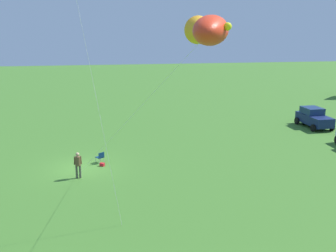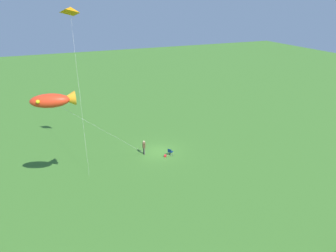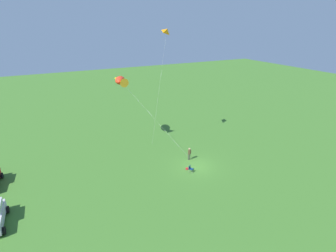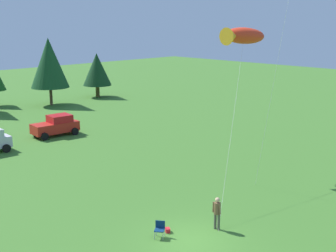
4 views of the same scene
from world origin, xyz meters
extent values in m
plane|color=#3C6F27|center=(0.00, 0.00, 0.00)|extent=(160.00, 160.00, 0.00)
cylinder|color=#4A4A3E|center=(1.91, -0.20, 0.42)|extent=(0.14, 0.14, 0.85)
cylinder|color=#4A4A3E|center=(1.90, 0.02, 0.42)|extent=(0.14, 0.14, 0.85)
cylinder|color=brown|center=(1.91, -0.09, 1.16)|extent=(0.36, 0.36, 0.62)
sphere|color=tan|center=(1.91, -0.09, 1.62)|extent=(0.24, 0.24, 0.24)
cylinder|color=brown|center=(1.86, -0.29, 1.19)|extent=(0.10, 0.13, 0.55)
cylinder|color=brown|center=(1.83, 0.11, 1.19)|extent=(0.10, 0.11, 0.55)
cube|color=#0B2951|center=(-0.88, 1.29, 0.42)|extent=(0.67, 0.67, 0.04)
cube|color=#0B2951|center=(-0.70, 1.42, 0.62)|extent=(0.31, 0.41, 0.40)
cylinder|color=#A5A8AD|center=(-0.92, 1.00, 0.21)|extent=(0.03, 0.03, 0.42)
cylinder|color=#A5A8AD|center=(-1.17, 1.34, 0.21)|extent=(0.03, 0.03, 0.42)
cylinder|color=#A5A8AD|center=(-0.58, 1.25, 0.21)|extent=(0.03, 0.03, 0.42)
cylinder|color=#A5A8AD|center=(-0.83, 1.59, 0.21)|extent=(0.03, 0.03, 0.42)
cube|color=red|center=(-0.14, 1.45, 0.11)|extent=(0.36, 0.39, 0.22)
cylinder|color=black|center=(0.74, 20.97, 0.34)|extent=(0.69, 0.25, 0.68)
cube|color=red|center=(6.56, 23.08, 0.79)|extent=(4.34, 2.16, 0.90)
cube|color=red|center=(7.06, 23.04, 1.56)|extent=(2.14, 1.82, 0.65)
cylinder|color=black|center=(8.15, 23.94, 0.34)|extent=(0.70, 0.28, 0.68)
cylinder|color=black|center=(7.98, 21.96, 0.34)|extent=(0.70, 0.28, 0.68)
cylinder|color=black|center=(5.14, 24.20, 0.34)|extent=(0.70, 0.28, 0.68)
cylinder|color=black|center=(4.96, 22.23, 0.34)|extent=(0.70, 0.28, 0.68)
cylinder|color=#4F3626|center=(14.56, 37.08, 1.11)|extent=(0.36, 0.36, 2.23)
cone|color=#15411F|center=(14.56, 37.08, 5.28)|extent=(4.68, 4.68, 6.11)
cylinder|color=#493E1D|center=(22.38, 38.01, 0.82)|extent=(0.54, 0.54, 1.64)
cone|color=#123519|center=(22.38, 38.01, 3.82)|extent=(3.89, 3.89, 4.37)
ellipsoid|color=red|center=(11.73, 5.80, 9.45)|extent=(3.55, 2.46, 1.32)
cone|color=#F8A621|center=(10.28, 5.80, 9.45)|extent=(1.13, 1.21, 1.21)
sphere|color=yellow|center=(12.62, 6.17, 9.58)|extent=(0.30, 0.30, 0.30)
cylinder|color=silver|center=(6.75, 2.75, 4.73)|extent=(9.98, 6.12, 9.45)
cylinder|color=#4C3823|center=(1.76, -0.31, 0.00)|extent=(0.04, 0.04, 0.01)
cylinder|color=silver|center=(8.70, 1.13, 7.92)|extent=(0.14, 2.41, 15.83)
cylinder|color=#4C3823|center=(8.77, 2.32, 0.00)|extent=(0.04, 0.04, 0.01)
camera|label=1|loc=(26.64, 1.56, 9.53)|focal=42.00mm
camera|label=2|loc=(12.85, 32.71, 17.26)|focal=35.00mm
camera|label=3|loc=(-24.50, 16.33, 17.11)|focal=28.00mm
camera|label=4|loc=(-15.62, -14.21, 10.67)|focal=50.00mm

